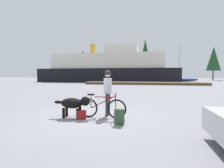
% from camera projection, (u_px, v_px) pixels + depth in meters
% --- Properties ---
extents(ground_plane, '(160.00, 160.00, 0.00)m').
position_uv_depth(ground_plane, '(94.00, 117.00, 6.62)').
color(ground_plane, slate).
extents(bicycle, '(1.77, 0.44, 0.91)m').
position_uv_depth(bicycle, '(102.00, 108.00, 6.41)').
color(bicycle, black).
rests_on(bicycle, ground_plane).
extents(person_cyclist, '(0.32, 0.53, 1.76)m').
position_uv_depth(person_cyclist, '(108.00, 88.00, 6.89)').
color(person_cyclist, '#333338').
rests_on(person_cyclist, ground_plane).
extents(dog, '(1.40, 0.46, 0.80)m').
position_uv_depth(dog, '(74.00, 103.00, 6.47)').
color(dog, black).
rests_on(dog, ground_plane).
extents(backpack, '(0.31, 0.24, 0.50)m').
position_uv_depth(backpack, '(119.00, 117.00, 5.59)').
color(backpack, '#334C33').
rests_on(backpack, ground_plane).
extents(handbag_pannier, '(0.35, 0.24, 0.31)m').
position_uv_depth(handbag_pannier, '(81.00, 115.00, 6.25)').
color(handbag_pannier, maroon).
rests_on(handbag_pannier, ground_plane).
extents(dock_pier, '(18.90, 2.69, 0.40)m').
position_uv_depth(dock_pier, '(144.00, 83.00, 28.08)').
color(dock_pier, brown).
rests_on(dock_pier, ground_plane).
extents(ferry_boat, '(29.78, 8.46, 8.48)m').
position_uv_depth(ferry_boat, '(109.00, 69.00, 39.29)').
color(ferry_boat, black).
rests_on(ferry_boat, ground_plane).
extents(sailboat_moored, '(8.39, 2.35, 8.29)m').
position_uv_depth(sailboat_moored, '(179.00, 79.00, 40.94)').
color(sailboat_moored, navy).
rests_on(sailboat_moored, ground_plane).
extents(pine_tree_far_left, '(4.28, 4.28, 9.65)m').
position_uv_depth(pine_tree_far_left, '(83.00, 62.00, 58.50)').
color(pine_tree_far_left, '#4C331E').
rests_on(pine_tree_far_left, ground_plane).
extents(pine_tree_center, '(4.13, 4.13, 12.65)m').
position_uv_depth(pine_tree_center, '(145.00, 55.00, 55.29)').
color(pine_tree_center, '#4C331E').
rests_on(pine_tree_center, ground_plane).
extents(pine_tree_far_right, '(4.03, 4.03, 9.88)m').
position_uv_depth(pine_tree_far_right, '(214.00, 59.00, 52.26)').
color(pine_tree_far_right, '#4C331E').
rests_on(pine_tree_far_right, ground_plane).
extents(pine_tree_mid_back, '(3.17, 3.17, 9.49)m').
position_uv_depth(pine_tree_mid_back, '(114.00, 62.00, 62.51)').
color(pine_tree_mid_back, '#4C331E').
rests_on(pine_tree_mid_back, ground_plane).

